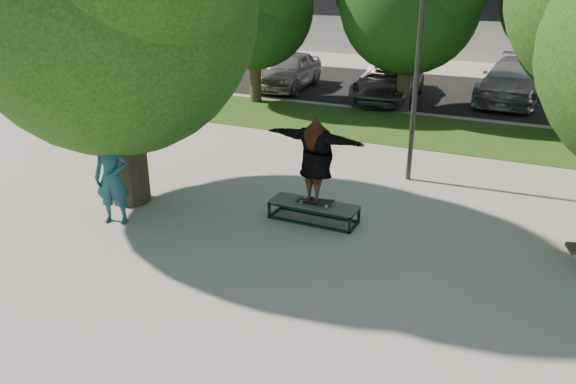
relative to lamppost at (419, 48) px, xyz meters
The scene contains 12 objects.
ground 5.99m from the lamppost, 101.31° to the right, with size 120.00×120.00×0.00m, color #A9A39B.
grass_strip 5.49m from the lamppost, 90.00° to the left, with size 30.00×4.00×0.02m, color #194C15.
asphalt_strip 11.48m from the lamppost, 95.19° to the left, with size 40.00×8.00×0.01m, color black.
bg_tree_left 9.72m from the lamppost, 141.27° to the left, with size 5.28×4.51×5.77m.
lamppost is the anchor object (origin of this frame).
grind_box 4.53m from the lamppost, 109.37° to the right, with size 1.80×0.60×0.38m.
skater_rig 3.89m from the lamppost, 108.83° to the right, with size 2.17×0.83×1.80m.
bystander 7.24m from the lamppost, 133.30° to the right, with size 0.70×0.46×1.91m, color #1A4F63.
car_silver_a 11.86m from the lamppost, 129.89° to the left, with size 1.82×4.53×1.54m, color #A1A0A5.
car_dark 10.93m from the lamppost, 108.84° to the left, with size 1.39×3.98×1.31m, color black.
car_grey 9.35m from the lamppost, 109.44° to the left, with size 2.16×4.69×1.30m, color #5C5C61.
car_silver_b 10.80m from the lamppost, 82.08° to the left, with size 2.24×5.51×1.60m, color #A3A3A8.
Camera 1 is at (3.89, -7.91, 4.79)m, focal length 35.00 mm.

